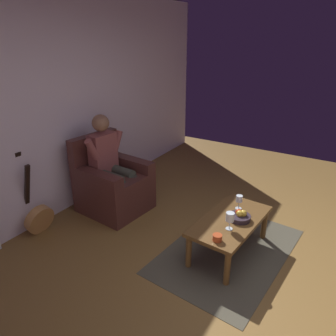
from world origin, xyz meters
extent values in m
plane|color=brown|center=(0.00, 0.00, 0.00)|extent=(7.24, 7.24, 0.00)
cube|color=silver|center=(0.00, -2.74, 1.35)|extent=(6.43, 0.06, 2.70)
cube|color=#494536|center=(-0.16, -0.51, 0.00)|extent=(1.81, 1.27, 0.01)
cube|color=#472420|center=(-0.24, -2.14, 0.20)|extent=(0.81, 0.86, 0.40)
cube|color=#472420|center=(-0.23, -2.08, 0.45)|extent=(0.49, 0.71, 0.10)
cube|color=#472420|center=(-0.53, -2.11, 0.52)|extent=(0.23, 0.80, 0.24)
cube|color=#472420|center=(0.06, -2.16, 0.52)|extent=(0.23, 0.80, 0.24)
cube|color=#472420|center=(-0.26, -2.47, 0.69)|extent=(0.76, 0.18, 0.58)
cube|color=brown|center=(-0.25, -2.30, 0.76)|extent=(0.37, 0.21, 0.52)
sphere|color=brown|center=(-0.25, -2.30, 1.16)|extent=(0.21, 0.21, 0.21)
cylinder|color=#3C3F34|center=(-0.34, -2.09, 0.52)|extent=(0.16, 0.41, 0.13)
cylinder|color=#3C3F34|center=(-0.32, -1.89, 0.25)|extent=(0.13, 0.13, 0.50)
cylinder|color=brown|center=(-0.45, -2.23, 0.87)|extent=(0.21, 0.11, 0.29)
cylinder|color=#3C3F34|center=(-0.13, -2.11, 0.52)|extent=(0.16, 0.41, 0.13)
cylinder|color=#3C3F34|center=(-0.11, -1.91, 0.25)|extent=(0.13, 0.13, 0.50)
cylinder|color=brown|center=(-0.04, -2.27, 0.87)|extent=(0.21, 0.11, 0.29)
cube|color=brown|center=(-0.16, -0.51, 0.38)|extent=(1.07, 0.61, 0.04)
cylinder|color=brown|center=(-0.60, -0.26, 0.18)|extent=(0.06, 0.06, 0.36)
cylinder|color=brown|center=(0.32, -0.34, 0.18)|extent=(0.06, 0.06, 0.36)
cylinder|color=brown|center=(-0.64, -0.68, 0.18)|extent=(0.06, 0.06, 0.36)
cylinder|color=brown|center=(0.28, -0.76, 0.18)|extent=(0.06, 0.06, 0.36)
cylinder|color=#B37D43|center=(0.65, -2.53, 0.17)|extent=(0.34, 0.19, 0.36)
cylinder|color=black|center=(0.65, -2.48, 0.19)|extent=(0.10, 0.03, 0.09)
cube|color=black|center=(0.65, -2.65, 0.59)|extent=(0.05, 0.17, 0.52)
cube|color=black|center=(0.65, -2.73, 0.90)|extent=(0.07, 0.07, 0.14)
cylinder|color=silver|center=(-0.41, -0.52, 0.40)|extent=(0.07, 0.07, 0.01)
cylinder|color=silver|center=(-0.41, -0.52, 0.45)|extent=(0.01, 0.01, 0.08)
cylinder|color=silver|center=(-0.41, -0.52, 0.52)|extent=(0.07, 0.07, 0.07)
cylinder|color=#590C19|center=(-0.41, -0.52, 0.50)|extent=(0.06, 0.06, 0.03)
cylinder|color=silver|center=(0.02, -0.45, 0.40)|extent=(0.07, 0.07, 0.01)
cylinder|color=silver|center=(0.02, -0.45, 0.45)|extent=(0.01, 0.01, 0.09)
cylinder|color=silver|center=(0.02, -0.45, 0.54)|extent=(0.08, 0.08, 0.09)
cylinder|color=#590C19|center=(0.02, -0.45, 0.51)|extent=(0.07, 0.07, 0.04)
cylinder|color=#2C2029|center=(-0.20, -0.43, 0.42)|extent=(0.23, 0.23, 0.05)
sphere|color=gold|center=(-0.20, -0.43, 0.47)|extent=(0.07, 0.07, 0.07)
sphere|color=gold|center=(-0.22, -0.40, 0.47)|extent=(0.07, 0.07, 0.07)
sphere|color=red|center=(-0.22, -0.45, 0.47)|extent=(0.07, 0.07, 0.07)
cylinder|color=#B1441F|center=(0.26, -0.48, 0.43)|extent=(0.09, 0.09, 0.06)
camera|label=1|loc=(2.64, 0.44, 2.19)|focal=34.59mm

